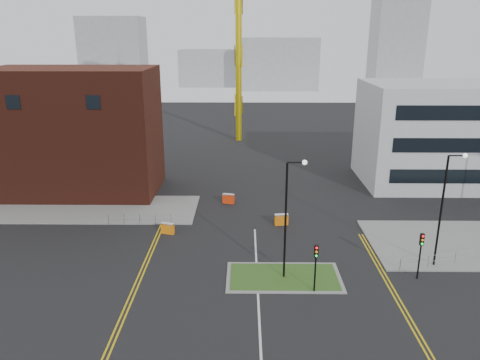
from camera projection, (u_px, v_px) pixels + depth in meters
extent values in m
plane|color=black|center=(260.00, 345.00, 27.56)|extent=(200.00, 200.00, 0.00)
cube|color=slate|center=(62.00, 209.00, 48.71)|extent=(28.00, 8.00, 0.12)
cube|color=slate|center=(284.00, 277.00, 35.15)|extent=(8.60, 4.60, 0.08)
cube|color=#294F1A|center=(284.00, 277.00, 35.14)|extent=(8.00, 4.00, 0.12)
cube|color=#471B11|center=(75.00, 132.00, 52.33)|extent=(18.00, 10.00, 14.00)
cube|color=black|center=(13.00, 102.00, 46.38)|extent=(1.40, 0.10, 1.40)
cube|color=black|center=(93.00, 102.00, 46.30)|extent=(1.40, 0.10, 1.40)
cube|color=#B6B8BB|center=(470.00, 134.00, 55.99)|extent=(25.00, 12.00, 12.00)
cylinder|color=#D5BB0C|center=(239.00, 26.00, 74.39)|extent=(1.00, 1.00, 37.15)
cylinder|color=black|center=(285.00, 222.00, 33.80)|extent=(0.16, 0.16, 9.00)
cylinder|color=black|center=(296.00, 162.00, 32.44)|extent=(1.20, 0.10, 0.10)
sphere|color=silver|center=(305.00, 162.00, 32.43)|extent=(0.36, 0.36, 0.36)
cylinder|color=black|center=(441.00, 213.00, 35.59)|extent=(0.16, 0.16, 9.00)
cylinder|color=black|center=(457.00, 156.00, 34.23)|extent=(1.20, 0.10, 0.10)
sphere|color=silver|center=(465.00, 156.00, 34.22)|extent=(0.36, 0.36, 0.36)
cylinder|color=black|center=(315.00, 273.00, 32.78)|extent=(0.12, 0.12, 3.00)
cube|color=black|center=(316.00, 251.00, 32.27)|extent=(0.28, 0.22, 0.90)
sphere|color=red|center=(317.00, 248.00, 32.06)|extent=(0.18, 0.18, 0.18)
sphere|color=orange|center=(317.00, 252.00, 32.15)|extent=(0.18, 0.18, 0.18)
sphere|color=#0CCC33|center=(316.00, 256.00, 32.24)|extent=(0.18, 0.18, 0.18)
cylinder|color=black|center=(419.00, 260.00, 34.61)|extent=(0.12, 0.12, 3.00)
cube|color=black|center=(422.00, 239.00, 34.10)|extent=(0.28, 0.22, 0.90)
sphere|color=red|center=(423.00, 236.00, 33.88)|extent=(0.18, 0.18, 0.18)
sphere|color=orange|center=(423.00, 240.00, 33.97)|extent=(0.18, 0.18, 0.18)
sphere|color=#0CCC33|center=(422.00, 244.00, 34.06)|extent=(0.18, 0.18, 0.18)
cylinder|color=gray|center=(139.00, 215.00, 44.51)|extent=(6.00, 0.04, 0.04)
cylinder|color=gray|center=(140.00, 219.00, 44.66)|extent=(6.00, 0.04, 0.04)
cylinder|color=gray|center=(108.00, 219.00, 44.69)|extent=(0.05, 0.05, 1.10)
cylinder|color=gray|center=(171.00, 220.00, 44.63)|extent=(0.05, 0.05, 1.10)
cylinder|color=gray|center=(400.00, 265.00, 35.86)|extent=(0.05, 0.05, 1.10)
cube|color=silver|center=(259.00, 325.00, 29.46)|extent=(0.15, 30.00, 0.01)
cube|color=gold|center=(144.00, 264.00, 37.18)|extent=(0.12, 24.00, 0.01)
cube|color=gold|center=(147.00, 264.00, 37.17)|extent=(0.12, 24.00, 0.01)
cube|color=gold|center=(391.00, 292.00, 33.18)|extent=(0.12, 20.00, 0.01)
cube|color=gold|center=(396.00, 292.00, 33.18)|extent=(0.12, 20.00, 0.01)
cube|color=gray|center=(114.00, 56.00, 139.02)|extent=(18.00, 12.00, 22.00)
cube|color=gray|center=(279.00, 64.00, 148.97)|extent=(24.00, 12.00, 16.00)
cube|color=gray|center=(396.00, 45.00, 142.04)|extent=(14.00, 12.00, 28.00)
cube|color=gray|center=(224.00, 68.00, 159.28)|extent=(30.00, 12.00, 12.00)
cube|color=orange|center=(168.00, 228.00, 42.74)|extent=(1.27, 0.75, 1.00)
cube|color=silver|center=(167.00, 224.00, 42.60)|extent=(1.27, 0.75, 0.12)
cube|color=red|center=(228.00, 199.00, 50.30)|extent=(1.32, 0.72, 1.04)
cube|color=silver|center=(228.00, 195.00, 50.16)|extent=(1.32, 0.72, 0.13)
cube|color=orange|center=(281.00, 220.00, 44.64)|extent=(1.35, 0.62, 1.08)
cube|color=silver|center=(281.00, 215.00, 44.50)|extent=(1.35, 0.62, 0.13)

